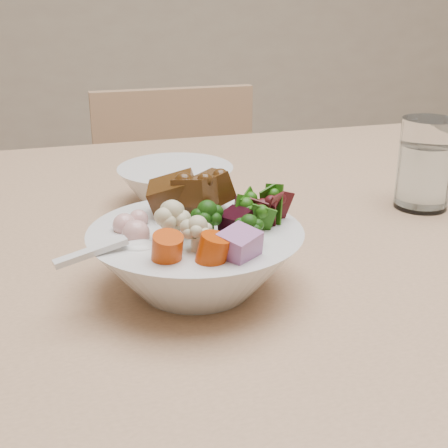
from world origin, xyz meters
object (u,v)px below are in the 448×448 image
object	(u,v)px
dining_table	(440,275)
water_glass	(424,168)
chair_far	(186,250)
side_bowl	(176,186)
food_bowl	(197,254)

from	to	relation	value
dining_table	water_glass	distance (m)	0.14
chair_far	side_bowl	world-z (taller)	side_bowl
chair_far	water_glass	size ratio (longest dim) A/B	7.41
chair_far	water_glass	xyz separation A→B (m)	(0.22, -0.66, 0.38)
dining_table	chair_far	world-z (taller)	chair_far
water_glass	side_bowl	xyz separation A→B (m)	(-0.30, 0.07, -0.03)
water_glass	side_bowl	size ratio (longest dim) A/B	0.77
chair_far	dining_table	bearing A→B (deg)	-75.89
side_bowl	food_bowl	bearing A→B (deg)	-91.78
side_bowl	chair_far	bearing A→B (deg)	82.10
food_bowl	side_bowl	distance (m)	0.23
chair_far	food_bowl	bearing A→B (deg)	-100.98
dining_table	side_bowl	world-z (taller)	side_bowl
dining_table	chair_far	xyz separation A→B (m)	(-0.24, 0.69, -0.25)
food_bowl	water_glass	distance (m)	0.35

